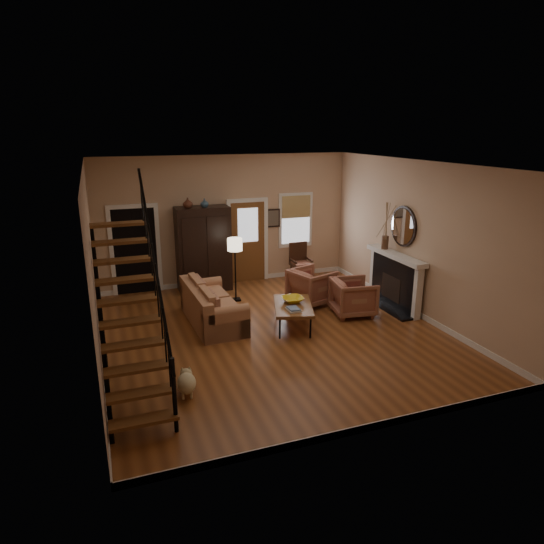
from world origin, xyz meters
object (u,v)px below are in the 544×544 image
object	(u,v)px
coffee_table	(293,316)
floor_lamp	(235,270)
armchair_right	(312,286)
side_chair	(301,263)
armoire	(203,249)
sofa	(213,305)
armchair_left	(353,297)

from	to	relation	value
coffee_table	floor_lamp	xyz separation A→B (m)	(-0.65, 1.95, 0.51)
armchair_right	floor_lamp	world-z (taller)	floor_lamp
armchair_right	side_chair	size ratio (longest dim) A/B	0.89
armoire	coffee_table	xyz separation A→B (m)	(1.17, -3.00, -0.81)
sofa	armchair_right	world-z (taller)	armchair_right
armoire	floor_lamp	distance (m)	1.20
sofa	armoire	bearing A→B (deg)	79.84
armoire	floor_lamp	xyz separation A→B (m)	(0.51, -1.05, -0.30)
armoire	sofa	xyz separation A→B (m)	(-0.31, -2.20, -0.65)
armchair_left	floor_lamp	size ratio (longest dim) A/B	0.58
coffee_table	floor_lamp	world-z (taller)	floor_lamp
coffee_table	side_chair	distance (m)	3.13
sofa	armchair_left	xyz separation A→B (m)	(2.98, -0.60, 0.00)
sofa	coffee_table	xyz separation A→B (m)	(1.48, -0.80, -0.15)
coffee_table	side_chair	xyz separation A→B (m)	(1.38, 2.80, 0.27)
sofa	side_chair	distance (m)	3.50
sofa	armchair_left	distance (m)	3.04
armchair_left	floor_lamp	bearing A→B (deg)	59.31
coffee_table	floor_lamp	bearing A→B (deg)	108.52
armchair_right	floor_lamp	size ratio (longest dim) A/B	0.60
armchair_left	side_chair	xyz separation A→B (m)	(-0.12, 2.60, 0.11)
armoire	armchair_left	distance (m)	3.92
sofa	side_chair	world-z (taller)	side_chair
armoire	side_chair	distance (m)	2.61
armoire	floor_lamp	world-z (taller)	armoire
armoire	armchair_right	size ratio (longest dim) A/B	2.31
coffee_table	armchair_left	xyz separation A→B (m)	(1.50, 0.20, 0.15)
floor_lamp	side_chair	xyz separation A→B (m)	(2.04, 0.85, -0.24)
armchair_left	armchair_right	xyz separation A→B (m)	(-0.55, 0.95, 0.02)
coffee_table	side_chair	world-z (taller)	side_chair
sofa	side_chair	bearing A→B (deg)	32.90
armchair_right	armchair_left	bearing A→B (deg)	-168.02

